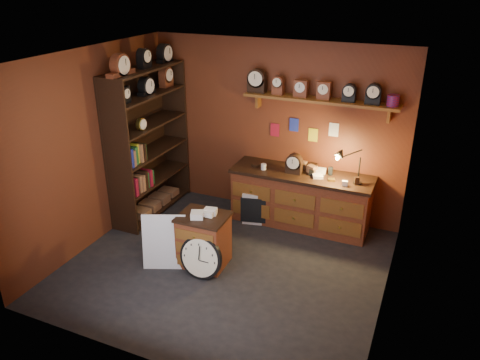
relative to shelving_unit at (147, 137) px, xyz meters
name	(u,v)px	position (x,y,z in m)	size (l,w,h in m)	color
floor	(226,266)	(1.79, -0.98, -1.25)	(4.00, 4.00, 0.00)	black
room_shell	(232,141)	(1.84, -0.87, 0.47)	(4.02, 3.62, 2.71)	maroon
shelving_unit	(147,137)	(0.00, 0.00, 0.00)	(0.47, 1.60, 2.58)	black
workbench	(301,196)	(2.35, 0.49, -0.78)	(2.10, 0.66, 1.36)	brown
low_cabinet	(204,238)	(1.50, -1.04, -0.86)	(0.64, 0.55, 0.81)	brown
big_round_clock	(201,258)	(1.60, -1.32, -0.97)	(0.57, 0.18, 0.57)	black
white_panel	(166,266)	(1.06, -1.30, -1.25)	(0.57, 0.02, 0.76)	silver
mini_fridge	(260,204)	(1.72, 0.41, -1.00)	(0.58, 0.60, 0.50)	silver
floor_box_a	(195,219)	(0.87, -0.15, -1.16)	(0.29, 0.25, 0.18)	#976541
floor_box_b	(169,226)	(0.59, -0.45, -1.20)	(0.18, 0.21, 0.11)	white
floor_box_c	(163,240)	(0.75, -0.89, -1.16)	(0.24, 0.20, 0.18)	#976541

